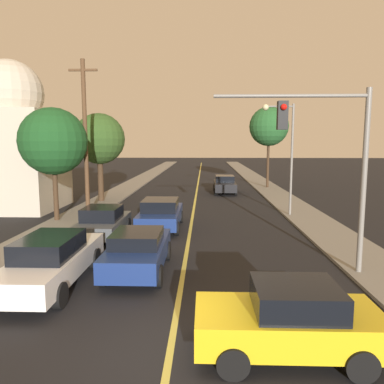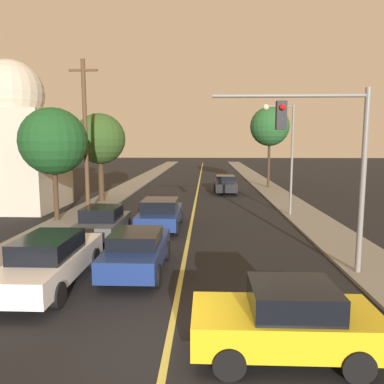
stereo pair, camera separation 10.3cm
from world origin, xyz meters
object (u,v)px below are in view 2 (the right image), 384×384
Objects in this scene: car_outer_lane_second at (103,222)px; tree_left_far at (53,142)px; car_far_oncoming at (225,184)px; car_crossing_right at (286,320)px; tree_left_near at (100,139)px; utility_pole_left at (86,137)px; domed_building_left at (14,143)px; traffic_signal_mast at (328,148)px; car_outer_lane_front at (51,260)px; tree_right_near at (270,127)px; car_near_lane_front at (137,250)px; car_near_lane_second at (160,213)px; streetlamp_right at (285,143)px.

tree_left_far is (-3.55, 3.47, 3.67)m from car_outer_lane_second.
car_far_oncoming is 1.20× the size of car_crossing_right.
car_outer_lane_second is 11.31m from car_crossing_right.
utility_pole_left is at bearing -81.75° from tree_left_near.
traffic_signal_mast is at bearing -35.89° from domed_building_left.
tree_left_far reaches higher than car_outer_lane_second.
car_outer_lane_front is at bearing -79.55° from tree_left_near.
car_crossing_right is 29.29m from tree_right_near.
car_near_lane_front is 16.21m from tree_left_near.
car_near_lane_second is at bearing -57.01° from tree_left_near.
car_near_lane_second is at bearing 133.69° from traffic_signal_mast.
car_near_lane_front is at bearing 39.31° from car_crossing_right.
car_far_oncoming is (3.99, 20.16, 0.00)m from car_near_lane_front.
car_crossing_right is 16.62m from tree_left_far.
tree_right_near is at bearing 60.96° from car_outer_lane_second.
car_crossing_right is at bearing -52.09° from tree_left_far.
car_near_lane_second is 1.21× the size of car_crossing_right.
utility_pole_left is 1.17× the size of tree_right_near.
car_outer_lane_second is at bearing 67.88° from car_far_oncoming.
tree_left_near is 6.92m from tree_left_far.
tree_left_near is at bearing 122.99° from car_near_lane_second.
tree_right_near is at bearing 47.90° from tree_left_far.
car_near_lane_second reaches higher than car_crossing_right.
domed_building_left is (-14.22, -8.26, 3.56)m from car_far_oncoming.
utility_pole_left is 1.39× the size of tree_left_near.
car_outer_lane_second is at bearing -43.66° from domed_building_left.
traffic_signal_mast is 0.97× the size of tree_left_far.
tree_left_far is at bearing 111.08° from car_outer_lane_front.
tree_left_near is (-5.38, 8.28, 3.84)m from car_near_lane_second.
utility_pole_left is 0.92× the size of domed_building_left.
car_near_lane_front is 6.52m from car_near_lane_second.
tree_right_near is at bearing 32.95° from tree_left_near.
domed_building_left reaches higher than car_near_lane_second.
domed_building_left reaches higher than tree_right_near.
domed_building_left reaches higher than car_near_lane_front.
car_far_oncoming is (3.99, 13.65, -0.01)m from car_near_lane_second.
utility_pole_left is (-8.52, -11.18, 3.94)m from car_far_oncoming.
tree_left_far is 0.64× the size of domed_building_left.
car_near_lane_front is 0.72× the size of traffic_signal_mast.
utility_pole_left is 6.42m from domed_building_left.
utility_pole_left is at bearing 37.06° from tree_left_far.
streetlamp_right is (6.89, 3.43, 3.55)m from car_near_lane_second.
domed_building_left is (-4.27, 4.00, -0.10)m from tree_left_far.
car_outer_lane_front is 0.84× the size of tree_left_far.
utility_pole_left is at bearing 31.61° from car_crossing_right.
car_far_oncoming is 16.83m from domed_building_left.
traffic_signal_mast is at bearing -39.86° from utility_pole_left.
traffic_signal_mast is at bearing 8.61° from car_outer_lane_front.
domed_building_left reaches higher than utility_pole_left.
car_crossing_right is (0.01, -25.05, 0.00)m from car_far_oncoming.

